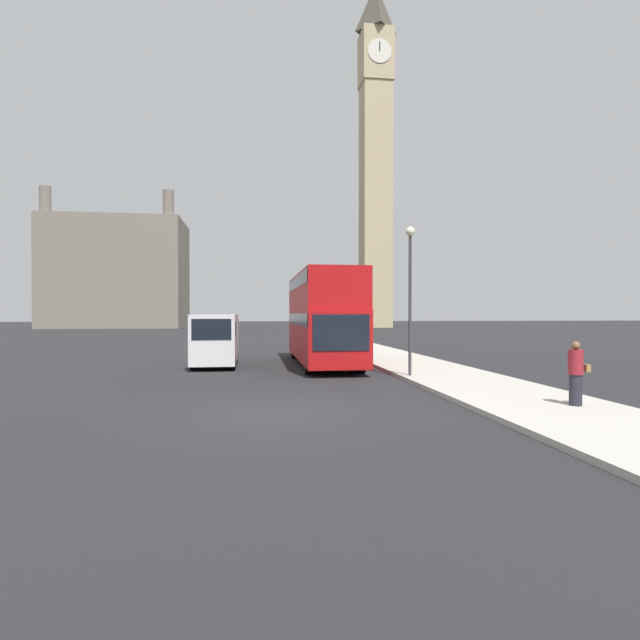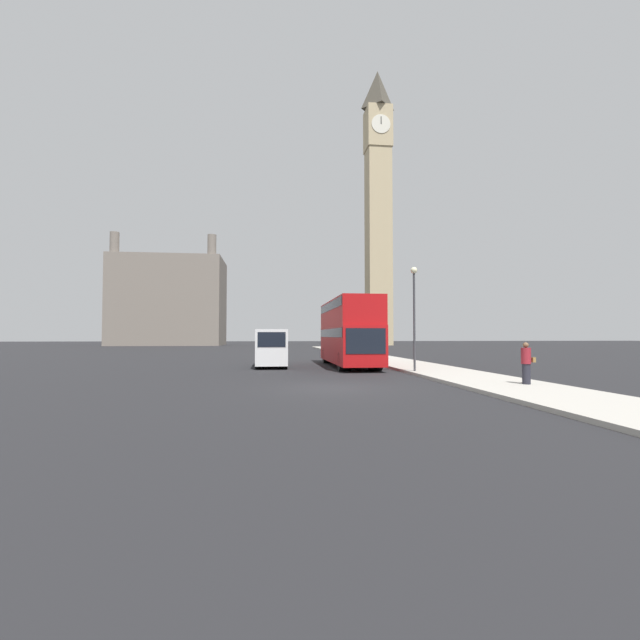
# 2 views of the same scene
# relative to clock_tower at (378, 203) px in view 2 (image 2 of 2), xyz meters

# --- Properties ---
(ground_plane) EXTENTS (300.00, 300.00, 0.00)m
(ground_plane) POSITION_rel_clock_tower_xyz_m (-21.41, -75.78, -31.91)
(ground_plane) COLOR black
(sidewalk_strip) EXTENTS (3.96, 120.00, 0.15)m
(sidewalk_strip) POSITION_rel_clock_tower_xyz_m (-14.43, -75.78, -31.83)
(sidewalk_strip) COLOR #ADA89E
(sidewalk_strip) RESTS_ON ground_plane
(clock_tower) EXTENTS (5.57, 5.74, 62.18)m
(clock_tower) POSITION_rel_clock_tower_xyz_m (0.00, 0.00, 0.00)
(clock_tower) COLOR tan
(clock_tower) RESTS_ON ground_plane
(building_block_distant) EXTENTS (22.90, 15.03, 23.24)m
(building_block_distant) POSITION_rel_clock_tower_xyz_m (-45.91, 4.44, -22.33)
(building_block_distant) COLOR slate
(building_block_distant) RESTS_ON ground_plane
(red_double_decker_bus) EXTENTS (2.59, 10.53, 4.42)m
(red_double_decker_bus) POSITION_rel_clock_tower_xyz_m (-18.62, -64.29, -29.44)
(red_double_decker_bus) COLOR #B71114
(red_double_decker_bus) RESTS_ON ground_plane
(white_van) EXTENTS (2.01, 5.29, 2.47)m
(white_van) POSITION_rel_clock_tower_xyz_m (-23.78, -64.20, -30.58)
(white_van) COLOR white
(white_van) RESTS_ON ground_plane
(pedestrian) EXTENTS (0.53, 0.37, 1.66)m
(pedestrian) POSITION_rel_clock_tower_xyz_m (-13.75, -76.73, -30.93)
(pedestrian) COLOR #23232D
(pedestrian) RESTS_ON sidewalk_strip
(street_lamp) EXTENTS (0.36, 0.36, 5.69)m
(street_lamp) POSITION_rel_clock_tower_xyz_m (-16.05, -70.13, -28.02)
(street_lamp) COLOR #38383D
(street_lamp) RESTS_ON sidewalk_strip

